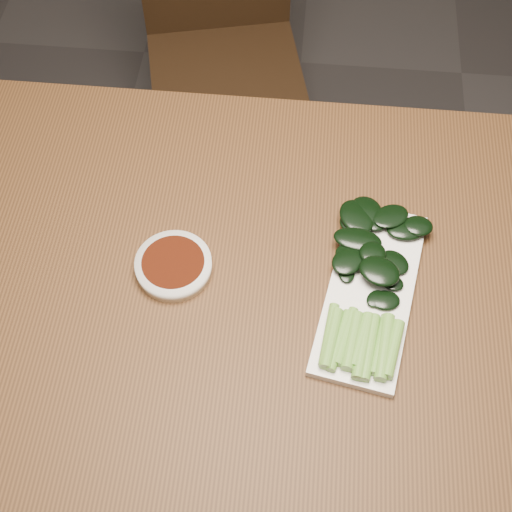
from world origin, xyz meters
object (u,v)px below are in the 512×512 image
object	(u,v)px
gai_lan	(368,286)
serving_plate	(370,292)
table	(275,301)
sauce_bowl	(174,266)
chair_far	(222,40)

from	to	relation	value
gai_lan	serving_plate	bearing A→B (deg)	-5.63
table	sauce_bowl	xyz separation A→B (m)	(-0.16, 0.00, 0.08)
serving_plate	sauce_bowl	bearing A→B (deg)	177.19
sauce_bowl	serving_plate	distance (m)	0.31
sauce_bowl	serving_plate	world-z (taller)	sauce_bowl
table	chair_far	world-z (taller)	chair_far
chair_far	serving_plate	xyz separation A→B (m)	(0.35, -0.87, 0.27)
table	gai_lan	xyz separation A→B (m)	(0.14, -0.01, 0.10)
chair_far	serving_plate	distance (m)	0.98
gai_lan	sauce_bowl	bearing A→B (deg)	177.24
chair_far	gai_lan	world-z (taller)	chair_far
sauce_bowl	gai_lan	xyz separation A→B (m)	(0.31, -0.01, 0.01)
table	sauce_bowl	world-z (taller)	sauce_bowl
chair_far	gai_lan	distance (m)	0.98
sauce_bowl	gai_lan	world-z (taller)	gai_lan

